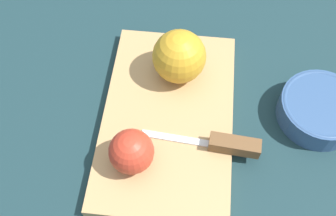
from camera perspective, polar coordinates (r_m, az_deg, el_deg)
ground_plane at (r=0.65m, az=-0.00°, el=-1.84°), size 4.00×4.00×0.00m
cutting_board at (r=0.64m, az=-0.00°, el=-1.39°), size 0.35×0.23×0.02m
apple_half_left at (r=0.65m, az=1.62°, el=7.49°), size 0.09×0.09×0.09m
apple_half_right at (r=0.57m, az=-5.31°, el=-6.30°), size 0.07×0.07×0.07m
knife at (r=0.60m, az=8.96°, el=-5.27°), size 0.04×0.18×0.02m
bowl at (r=0.68m, az=21.20°, el=-0.09°), size 0.13×0.13×0.04m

